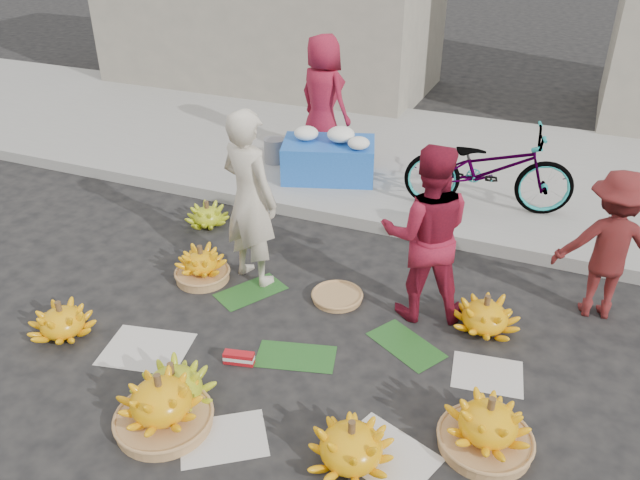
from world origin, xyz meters
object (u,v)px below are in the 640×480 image
at_px(banana_bunch_0, 62,320).
at_px(banana_bunch_4, 487,426).
at_px(vendor_cream, 250,199).
at_px(flower_table, 329,157).
at_px(bicycle, 489,169).

xyz_separation_m(banana_bunch_0, banana_bunch_4, (3.59, 0.15, 0.04)).
distance_m(vendor_cream, flower_table, 2.38).
bearing_deg(banana_bunch_4, vendor_cream, 152.45).
height_order(banana_bunch_4, bicycle, bicycle).
bearing_deg(bicycle, vendor_cream, 128.53).
height_order(flower_table, bicycle, bicycle).
relative_size(banana_bunch_0, bicycle, 0.29).
bearing_deg(flower_table, banana_bunch_4, -72.16).
bearing_deg(banana_bunch_4, flower_table, 126.02).
distance_m(vendor_cream, bicycle, 2.90).
xyz_separation_m(banana_bunch_0, flower_table, (0.95, 3.78, 0.25)).
height_order(banana_bunch_0, bicycle, bicycle).
distance_m(banana_bunch_0, vendor_cream, 1.95).
xyz_separation_m(vendor_cream, bicycle, (1.86, 2.20, -0.25)).
bearing_deg(vendor_cream, flower_table, -68.20).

